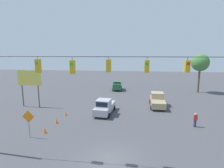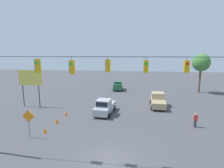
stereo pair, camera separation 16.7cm
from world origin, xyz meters
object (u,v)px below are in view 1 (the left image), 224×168
pickup_truck_tan_oncoming_far (157,100)px  traffic_cone_third (66,113)px  traffic_cone_second (56,121)px  work_zone_sign (28,119)px  traffic_cone_nearest (45,130)px  roadside_billboard (29,80)px  overhead_signal_span (107,89)px  pickup_truck_silver_withflow_mid (105,107)px  pedestrian (195,120)px  tree_horizon_left (200,63)px  sedan_green_withflow_deep (117,86)px

pickup_truck_tan_oncoming_far → traffic_cone_third: size_ratio=9.51×
traffic_cone_second → work_zone_sign: size_ratio=0.20×
traffic_cone_third → work_zone_sign: size_ratio=0.20×
pickup_truck_tan_oncoming_far → traffic_cone_nearest: bearing=40.9°
roadside_billboard → work_zone_sign: roadside_billboard is taller
overhead_signal_span → pickup_truck_silver_withflow_mid: (2.03, -10.72, -4.76)m
pickup_truck_silver_withflow_mid → pedestrian: pickup_truck_silver_withflow_mid is taller
traffic_cone_second → traffic_cone_third: 2.69m
traffic_cone_second → pickup_truck_tan_oncoming_far: bearing=-146.3°
traffic_cone_nearest → traffic_cone_second: size_ratio=1.00×
roadside_billboard → tree_horizon_left: size_ratio=0.70×
traffic_cone_third → tree_horizon_left: size_ratio=0.07×
overhead_signal_span → pickup_truck_tan_oncoming_far: bearing=-110.6°
overhead_signal_span → roadside_billboard: 18.76m
traffic_cone_nearest → tree_horizon_left: (-22.90, -22.50, 6.03)m
work_zone_sign → tree_horizon_left: size_ratio=0.35×
pickup_truck_tan_oncoming_far → work_zone_sign: 18.66m
work_zone_sign → traffic_cone_third: bearing=-100.0°
traffic_cone_nearest → work_zone_sign: 2.25m
traffic_cone_nearest → pedestrian: bearing=-167.2°
traffic_cone_third → tree_horizon_left: (-22.76, -17.17, 6.03)m
traffic_cone_nearest → traffic_cone_third: size_ratio=1.00×
overhead_signal_span → traffic_cone_nearest: (7.27, -3.92, -5.45)m
sedan_green_withflow_deep → pickup_truck_silver_withflow_mid: bearing=89.2°
traffic_cone_nearest → work_zone_sign: size_ratio=0.20×
overhead_signal_span → tree_horizon_left: 30.70m
sedan_green_withflow_deep → traffic_cone_second: 20.82m
pickup_truck_tan_oncoming_far → roadside_billboard: (19.70, 2.75, 3.21)m
pickup_truck_tan_oncoming_far → roadside_billboard: bearing=7.9°
work_zone_sign → tree_horizon_left: (-23.89, -23.59, 4.34)m
traffic_cone_second → pedestrian: pedestrian is taller
overhead_signal_span → pickup_truck_tan_oncoming_far: 16.88m
pickup_truck_tan_oncoming_far → pickup_truck_silver_withflow_mid: same height
roadside_billboard → pedestrian: bearing=168.2°
sedan_green_withflow_deep → traffic_cone_second: size_ratio=6.93×
overhead_signal_span → roadside_billboard: bearing=-41.6°
sedan_green_withflow_deep → pickup_truck_silver_withflow_mid: size_ratio=0.76×
traffic_cone_third → roadside_billboard: bearing=-24.7°
sedan_green_withflow_deep → traffic_cone_nearest: bearing=76.5°
pickup_truck_silver_withflow_mid → sedan_green_withflow_deep: bearing=-90.8°
pickup_truck_silver_withflow_mid → work_zone_sign: size_ratio=1.86×
roadside_billboard → work_zone_sign: size_ratio=2.03×
traffic_cone_second → tree_horizon_left: tree_horizon_left is taller
traffic_cone_third → work_zone_sign: (1.13, 6.43, 1.70)m
overhead_signal_span → traffic_cone_second: 11.15m
sedan_green_withflow_deep → pickup_truck_silver_withflow_mid: pickup_truck_silver_withflow_mid is taller
traffic_cone_second → traffic_cone_third: size_ratio=1.00×
traffic_cone_second → pedestrian: size_ratio=0.35×
work_zone_sign → pedestrian: work_zone_sign is taller
traffic_cone_nearest → work_zone_sign: work_zone_sign is taller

